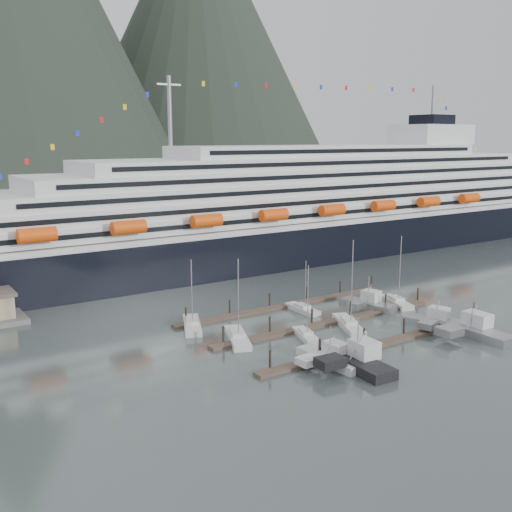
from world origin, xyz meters
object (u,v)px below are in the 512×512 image
at_px(sailboat_h, 396,302).
at_px(trawler_c, 470,329).
at_px(trawler_d, 436,322).
at_px(trawler_e, 368,304).
at_px(cruise_ship, 305,213).
at_px(trawler_b, 356,361).
at_px(sailboat_b, 237,338).
at_px(sailboat_e, 192,325).
at_px(sailboat_c, 302,309).
at_px(sailboat_d, 349,325).
at_px(sailboat_a, 306,335).
at_px(trawler_a, 329,358).

xyz_separation_m(sailboat_h, trawler_c, (-3.47, -19.94, 0.51)).
distance_m(trawler_d, trawler_e, 15.15).
xyz_separation_m(cruise_ship, trawler_b, (-45.29, -69.93, -11.03)).
xyz_separation_m(sailboat_b, sailboat_h, (37.38, 0.94, 0.00)).
distance_m(sailboat_e, trawler_d, 42.34).
relative_size(sailboat_c, trawler_d, 0.88).
xyz_separation_m(sailboat_e, trawler_c, (36.91, -29.04, 0.53)).
distance_m(sailboat_e, trawler_c, 46.97).
relative_size(sailboat_b, sailboat_e, 1.12).
bearing_deg(sailboat_d, trawler_e, -33.74).
bearing_deg(sailboat_a, trawler_c, -102.76).
bearing_deg(trawler_c, sailboat_b, 60.28).
relative_size(sailboat_a, sailboat_c, 1.23).
bearing_deg(sailboat_a, trawler_e, -53.39).
height_order(sailboat_b, trawler_e, sailboat_b).
height_order(cruise_ship, trawler_b, cruise_ship).
xyz_separation_m(sailboat_c, sailboat_d, (0.65, -12.13, 0.05)).
height_order(trawler_d, trawler_e, trawler_e).
height_order(sailboat_b, trawler_b, sailboat_b).
height_order(sailboat_d, sailboat_e, sailboat_d).
height_order(sailboat_b, trawler_d, sailboat_b).
bearing_deg(trawler_d, trawler_a, 75.01).
xyz_separation_m(cruise_ship, trawler_e, (-22.41, -48.46, -11.15)).
relative_size(sailboat_b, sailboat_d, 0.89).
distance_m(sailboat_b, sailboat_c, 20.42).
xyz_separation_m(trawler_b, trawler_d, (24.62, 6.42, -0.13)).
bearing_deg(sailboat_d, trawler_c, -110.55).
height_order(sailboat_a, sailboat_b, sailboat_b).
relative_size(cruise_ship, sailboat_d, 13.08).
distance_m(sailboat_e, sailboat_h, 41.40).
height_order(trawler_c, trawler_e, trawler_c).
bearing_deg(sailboat_e, sailboat_d, -98.71).
bearing_deg(trawler_e, cruise_ship, -39.85).
xyz_separation_m(sailboat_d, trawler_e, (11.10, 6.87, 0.45)).
relative_size(sailboat_d, trawler_b, 1.26).
xyz_separation_m(sailboat_e, trawler_a, (8.92, -25.85, 0.40)).
bearing_deg(trawler_a, sailboat_c, -33.79).
relative_size(cruise_ship, sailboat_e, 16.43).
bearing_deg(trawler_d, trawler_b, 83.50).
bearing_deg(sailboat_b, sailboat_h, -66.26).
height_order(cruise_ship, sailboat_a, cruise_ship).
distance_m(sailboat_a, sailboat_d, 9.59).
height_order(sailboat_a, trawler_a, sailboat_a).
relative_size(sailboat_c, sailboat_d, 0.64).
height_order(sailboat_a, trawler_d, sailboat_a).
xyz_separation_m(sailboat_d, trawler_b, (-11.78, -14.60, 0.57)).
xyz_separation_m(sailboat_d, sailboat_h, (17.67, 5.72, -0.00)).
height_order(sailboat_c, sailboat_h, sailboat_h).
distance_m(sailboat_c, sailboat_e, 22.22).
xyz_separation_m(sailboat_c, trawler_b, (-11.13, -26.73, 0.62)).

